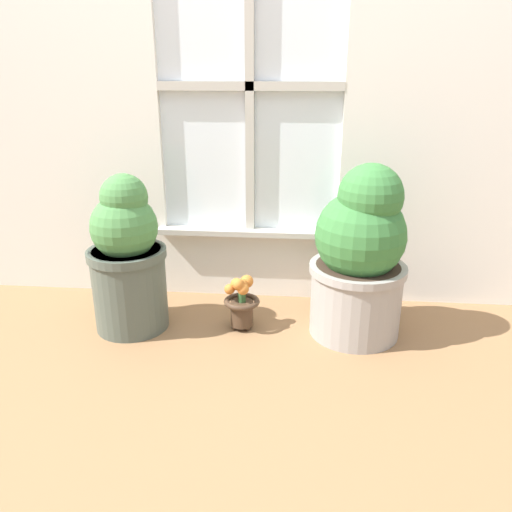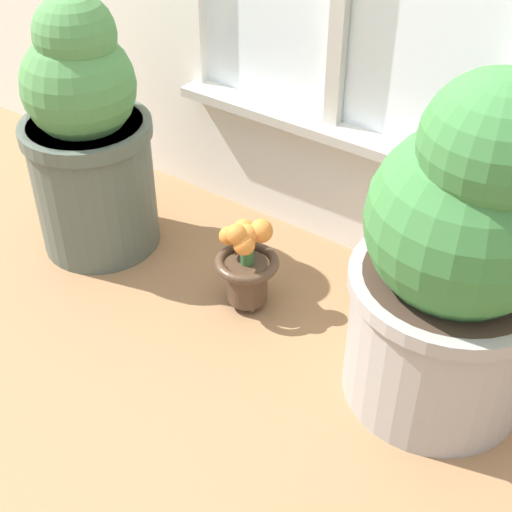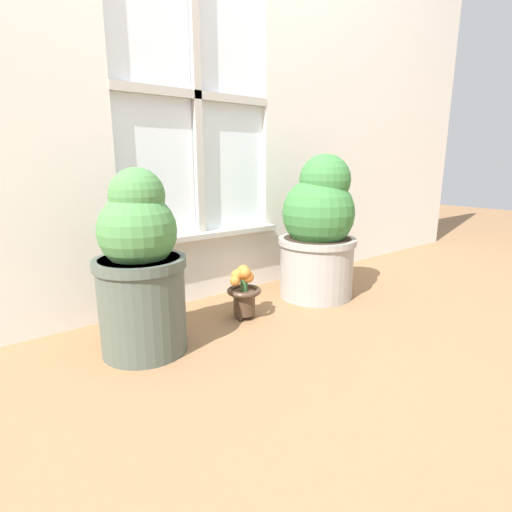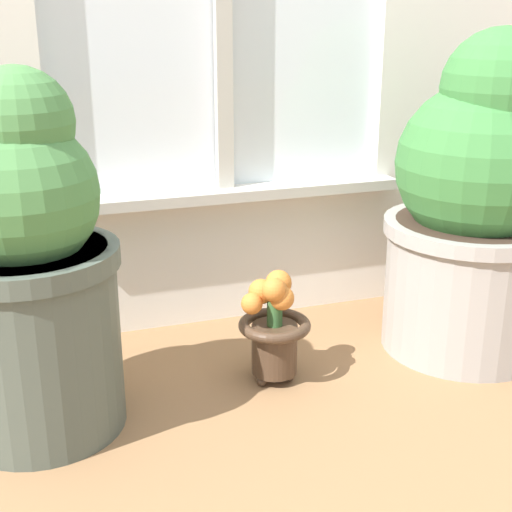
% 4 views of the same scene
% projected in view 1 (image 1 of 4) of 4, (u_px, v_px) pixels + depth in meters
% --- Properties ---
extents(ground_plane, '(10.00, 10.00, 0.00)m').
position_uv_depth(ground_plane, '(233.00, 364.00, 1.77)').
color(ground_plane, olive).
extents(potted_plant_left, '(0.31, 0.31, 0.63)m').
position_uv_depth(potted_plant_left, '(127.00, 258.00, 1.94)').
color(potted_plant_left, '#4C564C').
rests_on(potted_plant_left, ground_plane).
extents(potted_plant_right, '(0.37, 0.37, 0.68)m').
position_uv_depth(potted_plant_right, '(360.00, 257.00, 1.88)').
color(potted_plant_right, '#9E9993').
rests_on(potted_plant_right, ground_plane).
extents(flower_vase, '(0.14, 0.14, 0.23)m').
position_uv_depth(flower_vase, '(241.00, 301.00, 1.98)').
color(flower_vase, '#473323').
rests_on(flower_vase, ground_plane).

